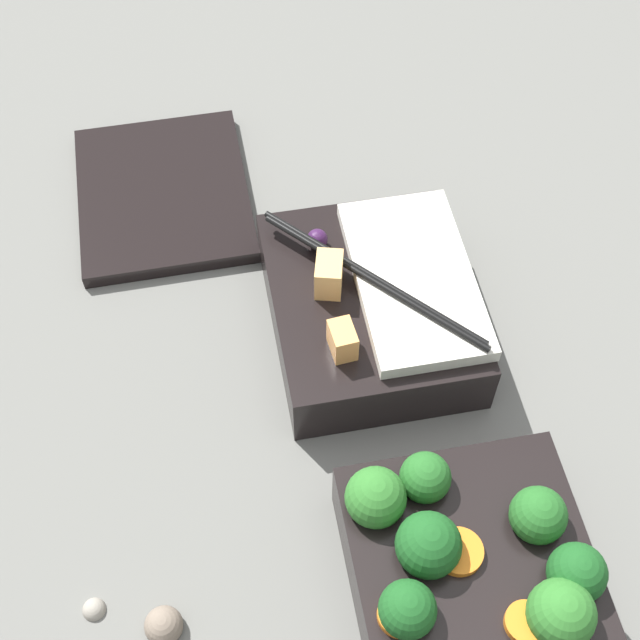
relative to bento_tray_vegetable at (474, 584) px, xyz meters
name	(u,v)px	position (x,y,z in m)	size (l,w,h in m)	color
ground_plane	(402,456)	(0.11, 0.02, -0.03)	(3.00, 3.00, 0.00)	slate
bento_tray_vegetable	(474,584)	(0.00, 0.00, 0.00)	(0.18, 0.15, 0.08)	black
bento_tray_rice	(375,305)	(0.23, 0.01, 0.00)	(0.18, 0.15, 0.08)	black
bento_lid	(163,194)	(0.40, 0.17, -0.03)	(0.18, 0.15, 0.01)	black
pebble_0	(164,626)	(0.02, 0.20, -0.03)	(0.03, 0.03, 0.03)	#7A6B5B
pebble_1	(93,608)	(0.04, 0.25, -0.03)	(0.02, 0.02, 0.02)	gray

